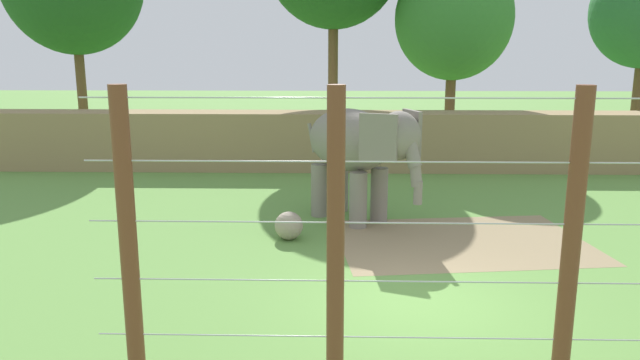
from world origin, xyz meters
name	(u,v)px	position (x,y,z in m)	size (l,w,h in m)	color
ground_plane	(418,301)	(0.00, 0.00, 0.00)	(120.00, 120.00, 0.00)	#609342
dirt_patch	(461,241)	(1.56, 3.62, 0.00)	(6.00, 4.14, 0.01)	#937F5B
embankment_wall	(375,141)	(0.00, 12.73, 1.12)	(36.00, 1.80, 2.25)	#997F56
elephant	(358,147)	(-0.95, 5.36, 2.06)	(3.47, 3.54, 3.12)	gray
enrichment_ball	(289,226)	(-2.69, 3.67, 0.35)	(0.70, 0.70, 0.70)	gray
cable_fence	(453,244)	(0.00, -2.92, 2.09)	(9.61, 0.24, 4.16)	brown
tree_right_of_centre	(454,19)	(3.48, 16.05, 5.92)	(5.02, 5.02, 8.58)	brown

